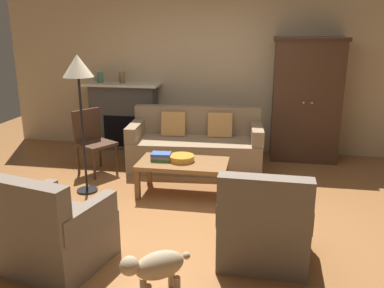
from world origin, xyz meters
TOP-DOWN VIEW (x-y plane):
  - ground_plane at (0.00, 0.00)m, footprint 9.60×9.60m
  - back_wall at (0.00, 2.55)m, footprint 7.20×0.10m
  - fireplace at (-1.55, 2.30)m, footprint 1.26×0.48m
  - armoire at (1.40, 2.22)m, footprint 1.06×0.57m
  - couch at (-0.20, 1.55)m, footprint 1.98×0.99m
  - coffee_table at (-0.18, 0.50)m, footprint 1.10×0.60m
  - fruit_bowl at (-0.20, 0.53)m, footprint 0.32×0.32m
  - book_stack at (-0.46, 0.52)m, footprint 0.25×0.18m
  - mantel_vase_jade at (-1.93, 2.28)m, footprint 0.11×0.11m
  - mantel_vase_bronze at (-1.55, 2.28)m, footprint 0.10×0.10m
  - armchair_near_left at (-0.96, -1.27)m, footprint 0.92×0.93m
  - armchair_near_right at (0.81, -0.83)m, footprint 0.80×0.79m
  - side_chair_wooden at (-1.60, 1.07)m, footprint 0.60×0.60m
  - floor_lamp at (-1.40, 0.36)m, footprint 0.36×0.36m
  - dog at (-0.00, -1.50)m, footprint 0.49×0.41m

SIDE VIEW (x-z plane):
  - ground_plane at x=0.00m, z-range 0.00..0.00m
  - dog at x=0.00m, z-range 0.05..0.44m
  - armchair_near_left at x=-0.96m, z-range -0.12..0.76m
  - armchair_near_right at x=0.81m, z-range -0.12..0.76m
  - couch at x=-0.20m, z-range -0.11..0.75m
  - coffee_table at x=-0.18m, z-range 0.16..0.58m
  - fruit_bowl at x=-0.20m, z-range 0.42..0.49m
  - book_stack at x=-0.46m, z-range 0.42..0.52m
  - side_chair_wooden at x=-1.60m, z-range 0.06..0.96m
  - fireplace at x=-1.55m, z-range 0.01..1.13m
  - armoire at x=1.40m, z-range 0.00..1.88m
  - mantel_vase_jade at x=-1.93m, z-range 1.12..1.29m
  - mantel_vase_bronze at x=-1.55m, z-range 1.12..1.30m
  - back_wall at x=0.00m, z-range 0.00..2.80m
  - floor_lamp at x=-1.40m, z-range 0.62..2.33m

